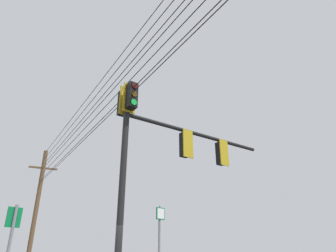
# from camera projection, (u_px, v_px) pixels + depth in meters

# --- Properties ---
(signal_mast_assembly) EXTENTS (1.21, 6.42, 7.01)m
(signal_mast_assembly) POSITION_uv_depth(u_px,v_px,m) (161.00, 148.00, 9.92)
(signal_mast_assembly) COLOR black
(signal_mast_assembly) RESTS_ON ground
(utility_pole_wooden) EXTENTS (0.68, 1.95, 8.92)m
(utility_pole_wooden) POSITION_uv_depth(u_px,v_px,m) (36.00, 210.00, 20.76)
(utility_pole_wooden) COLOR brown
(utility_pole_wooden) RESTS_ON ground
(route_sign_primary) EXTENTS (0.11, 0.37, 3.18)m
(route_sign_primary) POSITION_uv_depth(u_px,v_px,m) (159.00, 248.00, 9.00)
(route_sign_primary) COLOR slate
(route_sign_primary) RESTS_ON ground
(overhead_wire_span) EXTENTS (32.68, 5.40, 2.36)m
(overhead_wire_span) POSITION_uv_depth(u_px,v_px,m) (150.00, 48.00, 9.04)
(overhead_wire_span) COLOR black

